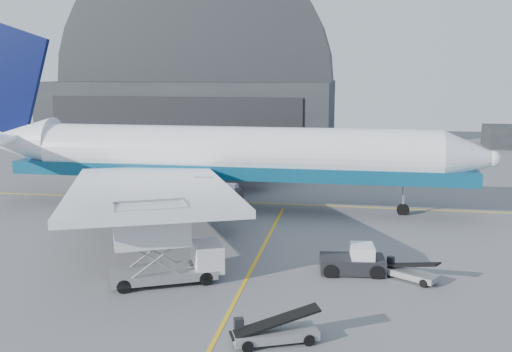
% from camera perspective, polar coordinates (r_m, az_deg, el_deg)
% --- Properties ---
extents(ground, '(200.00, 200.00, 0.00)m').
position_cam_1_polar(ground, '(41.29, -0.37, -9.16)').
color(ground, '#565659').
rests_on(ground, ground).
extents(taxi_lines, '(80.00, 42.12, 0.02)m').
position_cam_1_polar(taxi_lines, '(53.25, 2.02, -4.62)').
color(taxi_lines, gold).
rests_on(taxi_lines, ground).
extents(hangar, '(50.00, 28.30, 28.00)m').
position_cam_1_polar(hangar, '(107.27, -5.95, 8.11)').
color(hangar, black).
rests_on(hangar, ground).
extents(airliner, '(55.27, 53.59, 19.39)m').
position_cam_1_polar(airliner, '(58.06, -4.13, 2.08)').
color(airliner, white).
rests_on(airliner, ground).
extents(catering_truck, '(7.78, 5.53, 5.04)m').
position_cam_1_polar(catering_truck, '(38.26, -9.41, -6.89)').
color(catering_truck, gray).
rests_on(catering_truck, ground).
extents(pushback_tug, '(4.65, 3.00, 2.05)m').
position_cam_1_polar(pushback_tug, '(40.73, 9.79, -8.45)').
color(pushback_tug, black).
rests_on(pushback_tug, ground).
extents(belt_loader_a, '(4.74, 3.05, 1.80)m').
position_cam_1_polar(belt_loader_a, '(30.59, 1.81, -15.35)').
color(belt_loader_a, gray).
rests_on(belt_loader_a, ground).
extents(belt_loader_b, '(4.04, 3.24, 1.60)m').
position_cam_1_polar(belt_loader_b, '(40.33, 14.93, -9.28)').
color(belt_loader_b, gray).
rests_on(belt_loader_b, ground).
extents(traffic_cone, '(0.38, 0.38, 0.55)m').
position_cam_1_polar(traffic_cone, '(41.71, -8.22, -8.69)').
color(traffic_cone, '#E24407').
rests_on(traffic_cone, ground).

